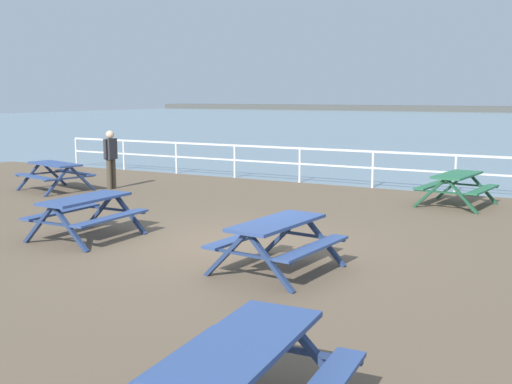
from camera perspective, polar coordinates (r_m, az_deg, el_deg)
name	(u,v)px	position (r m, az deg, el deg)	size (l,w,h in m)	color
ground_plane	(237,250)	(11.09, -1.78, -5.38)	(30.00, 24.00, 0.20)	brown
seaward_railing	(373,162)	(17.96, 10.77, 2.78)	(23.07, 0.07, 1.08)	white
picnic_table_near_left	(55,170)	(18.08, -18.11, 1.96)	(2.12, 1.91, 0.80)	#334C84
picnic_table_near_right	(241,365)	(4.94, -1.35, -15.67)	(1.64, 1.89, 0.80)	#334C84
picnic_table_far_left	(457,182)	(15.59, 18.11, 0.91)	(1.75, 1.98, 0.80)	#286B47
picnic_table_far_right	(277,233)	(9.30, 1.97, -3.85)	(1.70, 1.94, 0.80)	#334C84
picnic_table_seaward	(86,208)	(11.84, -15.49, -1.39)	(1.55, 1.80, 0.80)	#334C84
visitor	(111,156)	(17.94, -13.30, 3.29)	(0.23, 0.53, 1.66)	#4C4233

